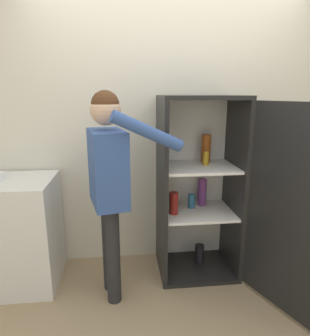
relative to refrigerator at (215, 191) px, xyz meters
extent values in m
plane|color=tan|center=(-0.35, -0.55, -0.80)|extent=(12.00, 12.00, 0.00)
cube|color=silver|center=(-0.35, 0.43, 0.47)|extent=(7.00, 0.06, 2.55)
cube|color=black|center=(-0.12, 0.09, -0.78)|extent=(0.70, 0.57, 0.04)
cube|color=black|center=(-0.12, 0.09, 0.79)|extent=(0.70, 0.57, 0.04)
cube|color=white|center=(-0.12, 0.36, 0.00)|extent=(0.70, 0.03, 1.54)
cube|color=black|center=(-0.45, 0.09, 0.00)|extent=(0.04, 0.57, 1.54)
cube|color=black|center=(0.21, 0.09, 0.00)|extent=(0.03, 0.57, 1.54)
cube|color=white|center=(-0.12, 0.09, -0.22)|extent=(0.63, 0.50, 0.02)
cube|color=white|center=(-0.12, 0.09, 0.20)|extent=(0.63, 0.50, 0.02)
cube|color=black|center=(0.38, -0.51, 0.00)|extent=(0.30, 0.66, 1.54)
cylinder|color=#9E4C19|center=(-0.03, 0.24, 0.34)|extent=(0.09, 0.09, 0.25)
cylinder|color=black|center=(-0.08, 0.14, -0.68)|extent=(0.09, 0.09, 0.18)
cylinder|color=maroon|center=(-0.35, 0.04, -0.11)|extent=(0.08, 0.08, 0.20)
cylinder|color=#723884|center=(-0.05, 0.22, -0.08)|extent=(0.08, 0.08, 0.25)
cylinder|color=teal|center=(-0.16, 0.17, -0.14)|extent=(0.06, 0.06, 0.13)
cylinder|color=#B78C1E|center=(-0.06, 0.12, 0.27)|extent=(0.05, 0.05, 0.12)
cylinder|color=#262628|center=(-0.92, -0.11, -0.40)|extent=(0.11, 0.11, 0.80)
cylinder|color=#262628|center=(-0.88, -0.28, -0.40)|extent=(0.11, 0.11, 0.80)
cube|color=#335193|center=(-0.90, -0.19, 0.28)|extent=(0.33, 0.47, 0.57)
sphere|color=#DBAD89|center=(-0.90, -0.19, 0.71)|extent=(0.22, 0.22, 0.22)
sphere|color=#4C2D19|center=(-0.90, -0.19, 0.75)|extent=(0.20, 0.20, 0.20)
cylinder|color=#335193|center=(-0.95, 0.04, 0.25)|extent=(0.09, 0.09, 0.53)
cylinder|color=#335193|center=(-0.61, -0.38, 0.57)|extent=(0.53, 0.20, 0.30)
cube|color=white|center=(-1.72, 0.07, -0.33)|extent=(0.69, 0.62, 0.94)
camera|label=1|loc=(-0.78, -2.40, 0.83)|focal=32.00mm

